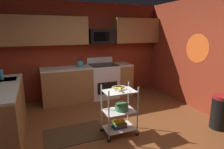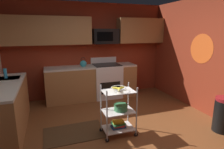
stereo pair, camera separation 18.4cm
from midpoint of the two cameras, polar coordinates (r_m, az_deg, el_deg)
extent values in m
cube|color=brown|center=(3.54, 1.11, -18.70)|extent=(4.40, 4.80, 0.04)
cube|color=maroon|center=(5.35, -9.28, 7.15)|extent=(4.52, 0.06, 2.60)
cube|color=maroon|center=(4.43, 28.81, 4.46)|extent=(0.06, 4.80, 2.60)
cylinder|color=#E5591E|center=(4.76, 23.50, 7.32)|extent=(0.00, 0.67, 0.67)
cube|color=#9E6B3D|center=(5.19, -8.10, -2.67)|extent=(2.45, 0.60, 0.88)
cube|color=beige|center=(5.09, -8.26, 2.32)|extent=(2.45, 0.60, 0.04)
cube|color=#9E6B3D|center=(3.94, -31.32, -9.76)|extent=(0.60, 1.88, 0.88)
cube|color=beige|center=(3.80, -32.14, -3.33)|extent=(0.60, 1.88, 0.04)
cube|color=#B7BABC|center=(4.28, -31.01, -2.35)|extent=(0.44, 0.36, 0.16)
cube|color=white|center=(5.30, -3.64, -2.00)|extent=(0.76, 0.64, 0.92)
cube|color=black|center=(5.04, -2.43, -4.11)|extent=(0.56, 0.01, 0.32)
cube|color=white|center=(5.46, -4.70, 4.32)|extent=(0.76, 0.06, 0.18)
cube|color=black|center=(5.20, -3.71, 3.00)|extent=(0.72, 0.60, 0.02)
cube|color=#9E6B3D|center=(4.99, -21.52, 12.33)|extent=(2.23, 0.33, 0.70)
cube|color=#9E6B3D|center=(5.68, 6.42, 13.14)|extent=(1.37, 0.33, 0.70)
cube|color=black|center=(5.22, -4.24, 11.54)|extent=(0.70, 0.38, 0.40)
cube|color=black|center=(5.02, -4.20, 11.47)|extent=(0.44, 0.01, 0.24)
cylinder|color=silver|center=(3.15, -2.69, -12.68)|extent=(0.02, 0.02, 0.88)
cylinder|color=black|center=(3.36, -2.60, -19.44)|extent=(0.07, 0.02, 0.07)
cylinder|color=silver|center=(3.35, 6.26, -11.08)|extent=(0.02, 0.02, 0.88)
cylinder|color=black|center=(3.55, 6.08, -17.56)|extent=(0.07, 0.02, 0.07)
cylinder|color=silver|center=(3.46, -4.74, -10.22)|extent=(0.02, 0.02, 0.88)
cylinder|color=black|center=(3.66, -4.60, -16.55)|extent=(0.07, 0.02, 0.07)
cylinder|color=silver|center=(3.65, 3.52, -8.95)|extent=(0.02, 0.02, 0.88)
cylinder|color=black|center=(3.84, 3.42, -15.05)|extent=(0.07, 0.02, 0.07)
cube|color=silver|center=(3.55, 0.65, -15.94)|extent=(0.55, 0.37, 0.02)
cube|color=silver|center=(3.40, 0.66, -11.08)|extent=(0.55, 0.37, 0.02)
cube|color=silver|center=(3.27, 0.68, -5.15)|extent=(0.55, 0.37, 0.02)
torus|color=silver|center=(3.25, 0.68, -4.00)|extent=(0.27, 0.27, 0.01)
cylinder|color=silver|center=(3.26, 0.68, -4.84)|extent=(0.12, 0.12, 0.02)
ellipsoid|color=yellow|center=(3.28, 1.35, -4.08)|extent=(0.17, 0.09, 0.04)
ellipsoid|color=yellow|center=(3.27, -0.14, -4.16)|extent=(0.15, 0.14, 0.04)
ellipsoid|color=yellow|center=(3.20, 0.84, -4.51)|extent=(0.08, 0.17, 0.04)
cylinder|color=#387F4C|center=(3.39, 1.39, -9.99)|extent=(0.24, 0.24, 0.11)
torus|color=#387F4C|center=(3.37, 1.39, -9.14)|extent=(0.25, 0.25, 0.01)
cube|color=#1E4C8C|center=(3.54, 0.65, -15.57)|extent=(0.25, 0.15, 0.03)
cube|color=#B22626|center=(3.52, 0.65, -15.08)|extent=(0.20, 0.18, 0.03)
cube|color=#26723F|center=(3.51, 0.65, -14.66)|extent=(0.24, 0.21, 0.02)
cube|color=gold|center=(3.49, 0.65, -14.22)|extent=(0.21, 0.15, 0.04)
sphere|color=teal|center=(5.02, -10.79, 3.15)|extent=(0.18, 0.18, 0.18)
sphere|color=black|center=(5.01, -10.83, 4.13)|extent=(0.03, 0.03, 0.03)
cone|color=teal|center=(5.04, -9.89, 3.42)|extent=(0.09, 0.04, 0.06)
torus|color=black|center=(5.01, -10.84, 4.41)|extent=(0.12, 0.01, 0.12)
cylinder|color=#2D8CBF|center=(4.24, -31.72, -0.06)|extent=(0.06, 0.06, 0.20)
cylinder|color=black|center=(4.17, 29.02, -10.37)|extent=(0.34, 0.34, 0.60)
cylinder|color=maroon|center=(4.06, 29.54, -6.07)|extent=(0.33, 0.33, 0.06)
cube|color=#472D19|center=(3.68, -12.72, -17.24)|extent=(1.11, 0.71, 0.01)
camera|label=1|loc=(0.09, -91.51, -0.35)|focal=29.97mm
camera|label=2|loc=(0.09, 88.49, 0.35)|focal=29.97mm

